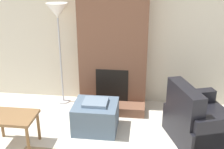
# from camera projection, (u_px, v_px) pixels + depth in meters

# --- Properties ---
(wall_back) EXTENTS (7.01, 0.06, 2.60)m
(wall_back) POSITION_uv_depth(u_px,v_px,m) (115.00, 32.00, 4.92)
(wall_back) COLOR beige
(wall_back) RESTS_ON ground_plane
(fireplace) EXTENTS (1.17, 0.68, 2.60)m
(fireplace) POSITION_uv_depth(u_px,v_px,m) (113.00, 38.00, 4.73)
(fireplace) COLOR brown
(fireplace) RESTS_ON ground_plane
(ottoman) EXTENTS (0.66, 0.59, 0.49)m
(ottoman) POSITION_uv_depth(u_px,v_px,m) (96.00, 116.00, 4.31)
(ottoman) COLOR slate
(ottoman) RESTS_ON ground_plane
(armchair) EXTENTS (1.09, 1.15, 0.88)m
(armchair) POSITION_uv_depth(u_px,v_px,m) (198.00, 123.00, 4.01)
(armchair) COLOR black
(armchair) RESTS_ON ground_plane
(side_table) EXTENTS (0.64, 0.46, 0.48)m
(side_table) POSITION_uv_depth(u_px,v_px,m) (12.00, 120.00, 3.85)
(side_table) COLOR brown
(side_table) RESTS_ON ground_plane
(floor_lamp_left) EXTENTS (0.37, 0.37, 1.81)m
(floor_lamp_left) POSITION_uv_depth(u_px,v_px,m) (58.00, 16.00, 4.69)
(floor_lamp_left) COLOR #ADADB2
(floor_lamp_left) RESTS_ON ground_plane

